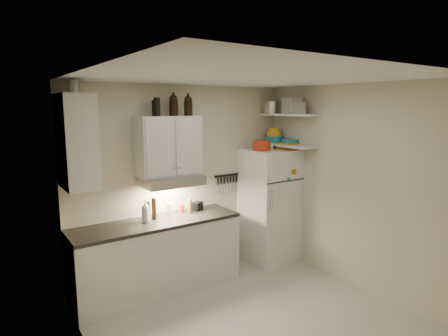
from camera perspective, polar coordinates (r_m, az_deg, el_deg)
floor at (r=4.44m, az=4.23°, el=-22.27°), size 3.20×3.00×0.02m
ceiling at (r=3.79m, az=4.71°, el=13.77°), size 3.20×3.00×0.02m
back_wall at (r=5.15m, az=-6.15°, el=-2.10°), size 3.20×0.02×2.60m
left_wall at (r=3.20m, az=-18.95°, el=-9.65°), size 0.02×3.00×2.60m
right_wall at (r=5.06m, az=18.83°, el=-2.75°), size 0.02×3.00×2.60m
base_cabinet at (r=4.90m, az=-10.02°, el=-13.32°), size 2.10×0.60×0.88m
countertop at (r=4.74m, az=-10.18°, el=-8.18°), size 2.10×0.62×0.04m
upper_cabinet at (r=4.78m, az=-8.43°, el=3.35°), size 0.80×0.33×0.75m
side_cabinet at (r=4.26m, az=-21.52°, el=3.78°), size 0.33×0.55×1.00m
range_hood at (r=4.78m, az=-7.97°, el=-1.90°), size 0.76×0.46×0.12m
fridge at (r=5.67m, az=6.90°, el=-5.72°), size 0.70×0.68×1.70m
shelf_hi at (r=5.51m, az=9.69°, el=8.01°), size 0.30×0.95×0.03m
shelf_lo at (r=5.54m, az=9.56°, el=3.45°), size 0.30×0.95×0.03m
knife_strip at (r=5.48m, az=0.42°, el=-1.13°), size 0.42×0.02×0.03m
dutch_oven at (r=5.34m, az=5.75°, el=3.46°), size 0.33×0.33×0.15m
book_stack at (r=5.56m, az=9.80°, el=3.34°), size 0.31×0.34×0.10m
spice_jar at (r=5.54m, az=7.29°, el=3.33°), size 0.05×0.05×0.09m
stock_pot at (r=5.67m, az=7.36°, el=9.12°), size 0.26×0.26×0.17m
tin_a at (r=5.39m, az=10.32°, el=9.28°), size 0.24×0.22×0.22m
tin_b at (r=5.28m, az=11.13°, el=8.95°), size 0.20×0.20×0.16m
bowl_teal at (r=5.71m, az=7.65°, el=4.36°), size 0.27×0.27×0.11m
bowl_orange at (r=5.68m, az=7.65°, el=5.21°), size 0.22×0.22×0.06m
bowl_yellow at (r=5.67m, az=7.66°, el=5.81°), size 0.17×0.17×0.05m
plates at (r=5.60m, az=10.01°, el=4.00°), size 0.30×0.30×0.07m
growler_a at (r=4.78m, az=-7.70°, el=9.48°), size 0.12×0.12×0.27m
growler_b at (r=4.82m, az=-5.48°, el=9.47°), size 0.14×0.14×0.26m
thermos_a at (r=4.65m, az=-10.18°, el=9.15°), size 0.10×0.10×0.22m
thermos_b at (r=4.73m, az=-10.53°, el=8.97°), size 0.08×0.08×0.20m
side_jar at (r=4.27m, az=-22.03°, el=11.43°), size 0.12×0.12×0.14m
soap_bottle at (r=4.67m, az=-11.88°, el=-6.27°), size 0.15×0.16×0.31m
pepper_mill at (r=4.98m, az=-5.25°, el=-5.78°), size 0.08×0.08×0.20m
oil_bottle at (r=4.78m, az=-11.42°, el=-6.38°), size 0.05×0.05×0.23m
vinegar_bottle at (r=4.77m, az=-10.63°, el=-6.12°), size 0.06×0.06×0.27m
clear_bottle at (r=4.89m, az=-8.33°, el=-6.29°), size 0.07×0.07×0.17m
red_jar at (r=5.02m, az=-6.45°, el=-6.15°), size 0.08×0.08×0.12m
caddy at (r=5.13m, az=-4.07°, el=-5.81°), size 0.16×0.14×0.12m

